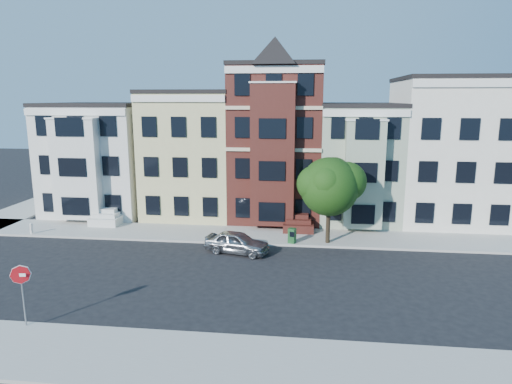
# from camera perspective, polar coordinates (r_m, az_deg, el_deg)

# --- Properties ---
(ground) EXTENTS (120.00, 120.00, 0.00)m
(ground) POSITION_cam_1_polar(r_m,az_deg,el_deg) (25.06, 0.20, -11.05)
(ground) COLOR black
(far_sidewalk) EXTENTS (60.00, 4.00, 0.15)m
(far_sidewalk) POSITION_cam_1_polar(r_m,az_deg,el_deg) (32.53, 1.80, -5.51)
(far_sidewalk) COLOR #9E9B93
(far_sidewalk) RESTS_ON ground
(near_sidewalk) EXTENTS (60.00, 4.00, 0.15)m
(near_sidewalk) POSITION_cam_1_polar(r_m,az_deg,el_deg) (17.98, -2.87, -20.64)
(near_sidewalk) COLOR #9E9B93
(near_sidewalk) RESTS_ON ground
(house_white) EXTENTS (8.00, 9.00, 9.00)m
(house_white) POSITION_cam_1_polar(r_m,az_deg,el_deg) (41.72, -18.38, 3.94)
(house_white) COLOR silver
(house_white) RESTS_ON ground
(house_yellow) EXTENTS (7.00, 9.00, 10.00)m
(house_yellow) POSITION_cam_1_polar(r_m,az_deg,el_deg) (38.97, -7.66, 4.66)
(house_yellow) COLOR #CAC184
(house_yellow) RESTS_ON ground
(house_brown) EXTENTS (7.00, 9.00, 12.00)m
(house_brown) POSITION_cam_1_polar(r_m,az_deg,el_deg) (37.74, 2.71, 6.06)
(house_brown) COLOR #3F1813
(house_brown) RESTS_ON ground
(house_green) EXTENTS (6.00, 9.00, 9.00)m
(house_green) POSITION_cam_1_polar(r_m,az_deg,el_deg) (38.03, 12.52, 3.56)
(house_green) COLOR #92A087
(house_green) RESTS_ON ground
(house_cream) EXTENTS (8.00, 9.00, 11.00)m
(house_cream) POSITION_cam_1_polar(r_m,az_deg,el_deg) (39.25, 22.83, 4.64)
(house_cream) COLOR silver
(house_cream) RESTS_ON ground
(street_tree) EXTENTS (8.03, 8.03, 7.12)m
(street_tree) POSITION_cam_1_polar(r_m,az_deg,el_deg) (30.33, 9.13, 0.17)
(street_tree) COLOR #1F4711
(street_tree) RESTS_ON far_sidewalk
(parked_car) EXTENTS (4.41, 2.62, 1.41)m
(parked_car) POSITION_cam_1_polar(r_m,az_deg,el_deg) (29.11, -2.39, -6.31)
(parked_car) COLOR gray
(parked_car) RESTS_ON ground
(newspaper_box) EXTENTS (0.57, 0.54, 1.02)m
(newspaper_box) POSITION_cam_1_polar(r_m,az_deg,el_deg) (30.72, 4.53, -5.45)
(newspaper_box) COLOR #1B5024
(newspaper_box) RESTS_ON far_sidewalk
(fire_hydrant) EXTENTS (0.25, 0.25, 0.63)m
(fire_hydrant) POSITION_cam_1_polar(r_m,az_deg,el_deg) (36.41, -26.25, -4.23)
(fire_hydrant) COLOR silver
(fire_hydrant) RESTS_ON far_sidewalk
(stop_sign) EXTENTS (0.85, 0.20, 3.06)m
(stop_sign) POSITION_cam_1_polar(r_m,az_deg,el_deg) (21.97, -27.15, -11.03)
(stop_sign) COLOR red
(stop_sign) RESTS_ON near_sidewalk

